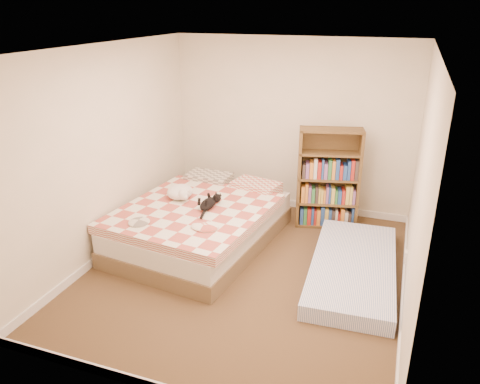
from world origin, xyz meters
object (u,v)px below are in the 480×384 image
(floor_mattress, at_px, (353,268))
(black_cat, at_px, (209,203))
(bed, at_px, (202,222))
(white_dog, at_px, (180,192))
(bookshelf, at_px, (328,190))

(floor_mattress, relative_size, black_cat, 3.43)
(floor_mattress, bearing_deg, black_cat, 174.50)
(bed, height_order, floor_mattress, bed)
(floor_mattress, bearing_deg, white_dog, 171.68)
(bookshelf, height_order, white_dog, bookshelf)
(black_cat, bearing_deg, bed, 157.10)
(floor_mattress, relative_size, white_dog, 5.39)
(bed, xyz_separation_m, white_dog, (-0.32, 0.03, 0.36))
(white_dog, bearing_deg, black_cat, -17.87)
(bed, bearing_deg, black_cat, -28.26)
(black_cat, relative_size, white_dog, 1.57)
(bookshelf, height_order, black_cat, bookshelf)
(bed, bearing_deg, bookshelf, 43.45)
(bookshelf, height_order, floor_mattress, bookshelf)
(bed, relative_size, white_dog, 6.53)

